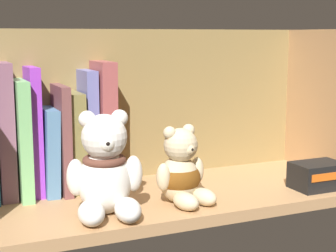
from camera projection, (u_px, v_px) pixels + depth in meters
shelf_board at (163, 200)px, 95.53cm from camera, size 71.65×26.76×2.00cm
shelf_back_panel at (135, 109)px, 105.69cm from camera, size 74.05×1.20×31.21cm
shelf_side_panel_right at (330, 108)px, 107.61cm from camera, size 1.60×29.16×31.21cm
book_3 at (4, 130)px, 92.64cm from camera, size 2.71×10.74×23.55cm
book_4 at (20, 138)px, 93.97cm from camera, size 2.10×14.20×20.56cm
book_5 at (33, 131)px, 94.70cm from camera, size 1.84×9.84×22.68cm
book_6 at (47, 150)px, 96.26cm from camera, size 2.78×12.10×15.44cm
book_7 at (59, 138)px, 96.83cm from camera, size 1.63×13.44×19.41cm
book_8 at (73, 141)px, 97.93cm from camera, size 3.05×11.13×18.02cm
book_9 at (87, 129)px, 98.69cm from camera, size 2.12×9.24×21.85cm
book_10 at (102, 124)px, 99.66cm from camera, size 2.97×11.36×23.41cm
teddy_bear_larger at (105, 171)px, 83.42cm from camera, size 12.31×12.73×16.62cm
teddy_bear_smaller at (181, 173)px, 89.79cm from camera, size 10.12×10.68×13.28cm
small_product_box at (318, 175)px, 98.79cm from camera, size 9.32×6.60×4.87cm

